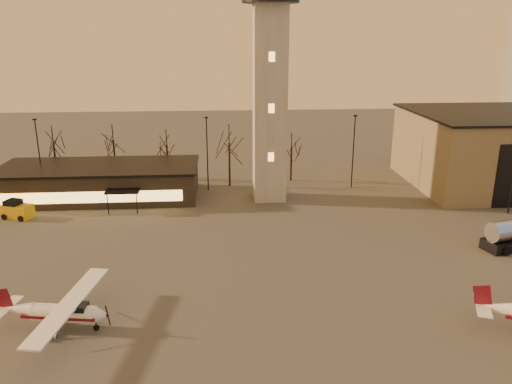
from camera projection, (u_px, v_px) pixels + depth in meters
ground at (309, 324)px, 36.87m from camera, size 220.00×220.00×0.00m
control_tower at (270, 70)px, 60.48m from camera, size 6.80×6.80×32.60m
terminal at (100, 181)px, 65.09m from camera, size 25.40×12.20×4.30m
light_poles at (272, 156)px, 64.76m from camera, size 58.50×12.25×10.14m
tree_row at (168, 141)px, 71.36m from camera, size 37.20×9.20×8.80m
cessna_rear at (66, 316)px, 35.98m from camera, size 8.91×11.22×3.08m
service_cart at (17, 211)px, 58.08m from camera, size 3.80×3.02×2.15m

